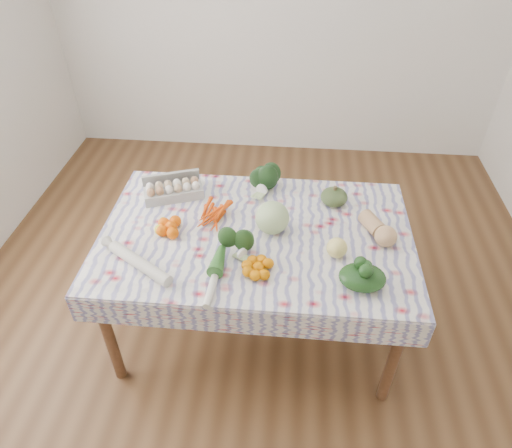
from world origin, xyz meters
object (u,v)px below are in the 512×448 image
(butternut_squash, at_px, (379,228))
(grapefruit, at_px, (337,248))
(kabocha_squash, at_px, (334,197))
(egg_carton, at_px, (174,191))
(cabbage, at_px, (272,218))
(dining_table, at_px, (256,244))

(butternut_squash, xyz_separation_m, grapefruit, (-0.22, -0.17, -0.00))
(kabocha_squash, bearing_deg, egg_carton, -178.58)
(cabbage, bearing_deg, grapefruit, -26.06)
(dining_table, bearing_deg, cabbage, 14.55)
(grapefruit, bearing_deg, cabbage, 153.94)
(egg_carton, distance_m, butternut_squash, 1.17)
(cabbage, bearing_deg, butternut_squash, 0.87)
(dining_table, xyz_separation_m, butternut_squash, (0.64, 0.03, 0.14))
(butternut_squash, height_order, grapefruit, butternut_squash)
(egg_carton, xyz_separation_m, kabocha_squash, (0.93, 0.02, 0.01))
(dining_table, distance_m, egg_carton, 0.59)
(kabocha_squash, distance_m, grapefruit, 0.43)
(butternut_squash, bearing_deg, cabbage, 153.17)
(dining_table, bearing_deg, butternut_squash, 2.70)
(cabbage, distance_m, butternut_squash, 0.56)
(grapefruit, bearing_deg, egg_carton, 156.01)
(kabocha_squash, height_order, cabbage, cabbage)
(dining_table, distance_m, kabocha_squash, 0.53)
(butternut_squash, bearing_deg, kabocha_squash, 102.20)
(dining_table, height_order, kabocha_squash, kabocha_squash)
(egg_carton, relative_size, butternut_squash, 1.36)
(dining_table, xyz_separation_m, kabocha_squash, (0.42, 0.29, 0.13))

